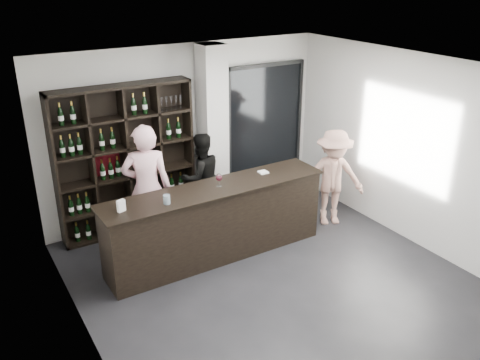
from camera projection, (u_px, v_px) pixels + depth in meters
floor at (278, 285)px, 6.95m from camera, size 5.00×5.50×0.01m
wine_shelf at (126, 161)px, 7.95m from camera, size 2.20×0.35×2.40m
structural_column at (213, 132)px, 8.49m from camera, size 0.40×0.40×2.90m
glass_panel at (265, 121)px, 9.26m from camera, size 1.60×0.08×2.10m
tasting_counter at (216, 222)px, 7.43m from camera, size 3.40×0.70×1.12m
taster_pink at (147, 189)px, 7.49m from camera, size 0.84×0.70×1.97m
taster_black at (201, 177)px, 8.48m from camera, size 0.77×0.61×1.52m
customer at (333, 178)px, 8.31m from camera, size 1.21×0.99×1.63m
wine_glass at (219, 179)px, 7.19m from camera, size 0.11×0.11×0.22m
spit_cup at (167, 199)px, 6.69m from camera, size 0.10×0.10×0.12m
napkin_stack at (263, 172)px, 7.70m from camera, size 0.14×0.14×0.02m
card_stand at (121, 206)px, 6.48m from camera, size 0.12×0.08×0.16m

